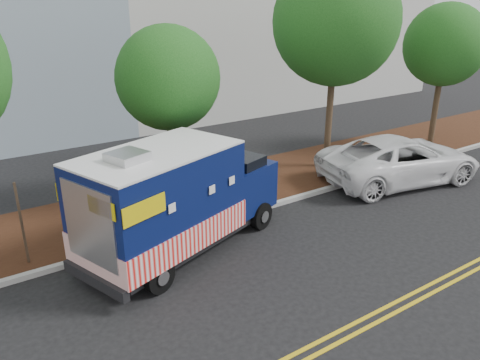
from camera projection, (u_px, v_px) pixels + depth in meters
ground at (236, 243)px, 13.52m from camera, size 120.00×120.00×0.00m
curb at (211, 223)px, 14.58m from camera, size 120.00×0.18×0.15m
mulch_strip at (180, 200)px, 16.21m from camera, size 120.00×4.00×0.15m
centerline_near at (349, 326)px, 10.08m from camera, size 120.00×0.10×0.01m
centerline_far at (357, 333)px, 9.88m from camera, size 120.00×0.10×0.01m
tree_b at (168, 79)px, 14.89m from camera, size 3.34×3.34×5.91m
tree_c at (336, 22)px, 17.30m from camera, size 4.74×4.74×8.18m
tree_d at (445, 45)px, 20.59m from camera, size 3.60×3.60×6.50m
sign_post at (22, 226)px, 11.88m from camera, size 0.06×0.06×2.40m
food_truck at (175, 203)px, 12.56m from camera, size 6.58×4.08×3.27m
white_car at (400, 159)px, 17.81m from camera, size 6.79×4.15×1.76m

